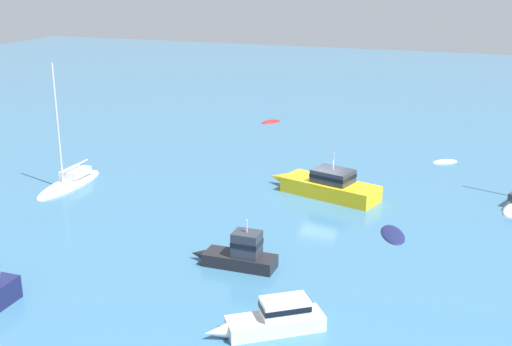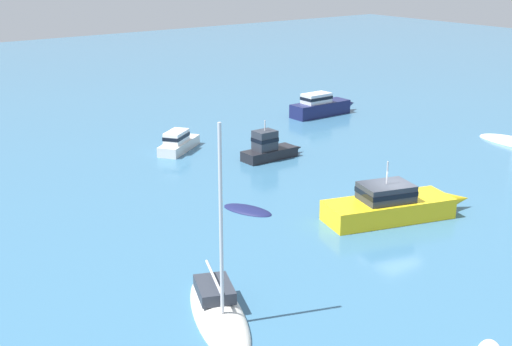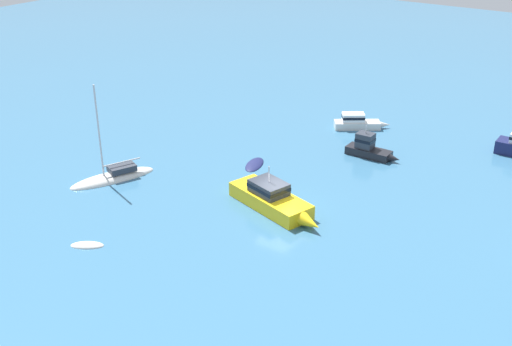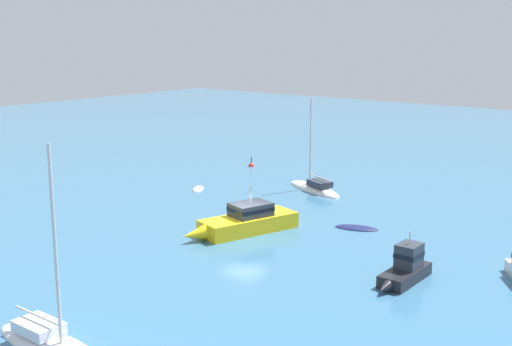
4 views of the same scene
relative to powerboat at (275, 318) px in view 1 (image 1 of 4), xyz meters
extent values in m
plane|color=teal|center=(-16.80, -2.43, -0.57)|extent=(160.00, 160.00, 0.00)
cube|color=silver|center=(-0.02, 0.03, -0.25)|extent=(3.42, 4.06, 0.65)
cone|color=silver|center=(1.42, -1.99, -0.25)|extent=(1.11, 1.20, 0.65)
cube|color=white|center=(-0.25, 0.36, 0.45)|extent=(1.99, 2.20, 0.77)
cube|color=black|center=(-0.25, 0.36, 0.49)|extent=(2.05, 2.26, 0.24)
ellipsoid|color=silver|center=(-27.53, 4.63, -0.57)|extent=(1.85, 2.19, 0.43)
ellipsoid|color=#B21E1E|center=(-35.76, -12.32, -0.57)|extent=(2.43, 1.97, 0.45)
ellipsoid|color=#191E4C|center=(-11.83, 3.05, -0.57)|extent=(3.11, 2.11, 0.36)
cube|color=black|center=(-5.16, -3.56, -0.25)|extent=(1.38, 3.65, 0.65)
cone|color=black|center=(-5.15, -5.78, -0.25)|extent=(0.66, 0.91, 0.65)
cube|color=#2D333D|center=(-5.16, -3.18, 0.70)|extent=(1.09, 1.35, 1.26)
cube|color=black|center=(-5.16, -3.18, 0.77)|extent=(1.13, 1.39, 0.24)
cylinder|color=silver|center=(-5.16, -3.18, 1.66)|extent=(0.08, 0.08, 0.67)
ellipsoid|color=white|center=(-12.99, -19.27, -0.57)|extent=(6.77, 1.98, 0.90)
cube|color=silver|center=(-13.80, -19.28, 0.11)|extent=(2.04, 1.35, 0.47)
cylinder|color=silver|center=(-12.32, -19.26, 3.90)|extent=(0.14, 0.14, 8.04)
cylinder|color=silver|center=(-13.84, -19.28, 0.59)|extent=(3.04, 0.15, 0.11)
cube|color=yellow|center=(-16.94, -1.83, -0.07)|extent=(3.98, 6.79, 1.01)
cone|color=yellow|center=(-18.06, -5.62, -0.07)|extent=(1.42, 1.82, 1.01)
cube|color=#2D333D|center=(-16.90, -1.67, 0.86)|extent=(2.43, 2.88, 0.84)
cube|color=black|center=(-16.90, -1.67, 0.90)|extent=(2.48, 2.93, 0.24)
cylinder|color=silver|center=(-16.90, -1.67, 1.85)|extent=(0.08, 0.08, 1.15)
camera|label=1|loc=(22.57, 7.43, 13.84)|focal=45.75mm
camera|label=2|loc=(-39.26, 23.05, 12.30)|focal=49.72mm
camera|label=3|loc=(-48.70, -22.67, 19.88)|focal=44.11mm
camera|label=4|loc=(8.93, -33.46, 11.94)|focal=46.52mm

